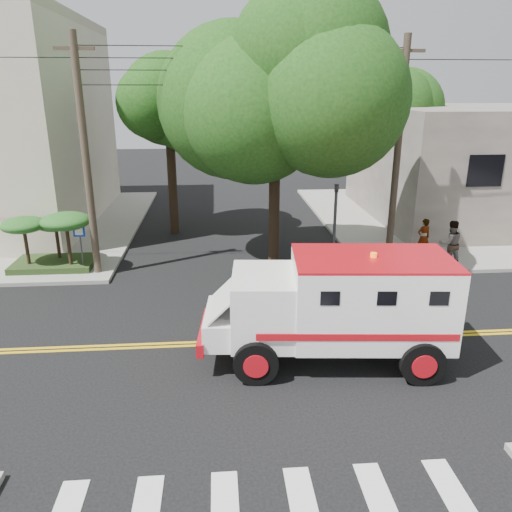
{
  "coord_description": "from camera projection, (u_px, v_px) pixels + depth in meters",
  "views": [
    {
      "loc": [
        -0.81,
        -13.07,
        7.1
      ],
      "look_at": [
        0.5,
        3.16,
        1.6
      ],
      "focal_mm": 35.0,
      "sensor_mm": 36.0,
      "label": 1
    }
  ],
  "objects": [
    {
      "name": "tree_right",
      "position": [
        385.0,
        107.0,
        28.29
      ],
      "size": [
        4.8,
        4.5,
        8.2
      ],
      "color": "black",
      "rests_on": "ground"
    },
    {
      "name": "tree_left",
      "position": [
        175.0,
        118.0,
        23.77
      ],
      "size": [
        4.48,
        4.2,
        7.7
      ],
      "color": "black",
      "rests_on": "ground"
    },
    {
      "name": "accessibility_sign",
      "position": [
        80.0,
        242.0,
        19.6
      ],
      "size": [
        0.45,
        0.1,
        2.02
      ],
      "color": "#3F3F42",
      "rests_on": "ground"
    },
    {
      "name": "building_right",
      "position": [
        497.0,
        162.0,
        28.03
      ],
      "size": [
        14.0,
        12.0,
        6.0
      ],
      "primitive_type": "cube",
      "color": "#635E55",
      "rests_on": "sidewalk_ne"
    },
    {
      "name": "ground",
      "position": [
        248.0,
        342.0,
        14.68
      ],
      "size": [
        100.0,
        100.0,
        0.0
      ],
      "primitive_type": "plane",
      "color": "black",
      "rests_on": "ground"
    },
    {
      "name": "pedestrian_a",
      "position": [
        424.0,
        238.0,
        21.42
      ],
      "size": [
        0.69,
        0.53,
        1.69
      ],
      "primitive_type": "imported",
      "rotation": [
        0.0,
        0.0,
        3.37
      ],
      "color": "gray",
      "rests_on": "sidewalk_ne"
    },
    {
      "name": "palm_planter",
      "position": [
        51.0,
        232.0,
        19.84
      ],
      "size": [
        3.52,
        2.63,
        2.36
      ],
      "color": "#1E3314",
      "rests_on": "sidewalk_nw"
    },
    {
      "name": "utility_pole_left",
      "position": [
        86.0,
        162.0,
        18.48
      ],
      "size": [
        0.28,
        0.28,
        9.0
      ],
      "primitive_type": "cylinder",
      "color": "#382D23",
      "rests_on": "ground"
    },
    {
      "name": "sidewalk_ne",
      "position": [
        469.0,
        218.0,
        28.43
      ],
      "size": [
        17.0,
        17.0,
        0.15
      ],
      "primitive_type": "cube",
      "color": "gray",
      "rests_on": "ground"
    },
    {
      "name": "utility_pole_right",
      "position": [
        397.0,
        158.0,
        19.57
      ],
      "size": [
        0.28,
        0.28,
        9.0
      ],
      "primitive_type": "cylinder",
      "color": "#382D23",
      "rests_on": "ground"
    },
    {
      "name": "armored_truck",
      "position": [
        338.0,
        303.0,
        13.21
      ],
      "size": [
        6.72,
        3.1,
        2.98
      ],
      "rotation": [
        0.0,
        0.0,
        -0.08
      ],
      "color": "white",
      "rests_on": "ground"
    },
    {
      "name": "pedestrian_b",
      "position": [
        450.0,
        244.0,
        20.16
      ],
      "size": [
        0.96,
        0.75,
        1.94
      ],
      "primitive_type": "imported",
      "rotation": [
        0.0,
        0.0,
        3.12
      ],
      "color": "gray",
      "rests_on": "sidewalk_ne"
    },
    {
      "name": "tree_main",
      "position": [
        288.0,
        85.0,
        18.38
      ],
      "size": [
        6.08,
        5.7,
        9.85
      ],
      "color": "black",
      "rests_on": "ground"
    },
    {
      "name": "traffic_signal",
      "position": [
        335.0,
        219.0,
        19.54
      ],
      "size": [
        0.15,
        0.18,
        3.6
      ],
      "color": "#3F3F42",
      "rests_on": "ground"
    }
  ]
}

